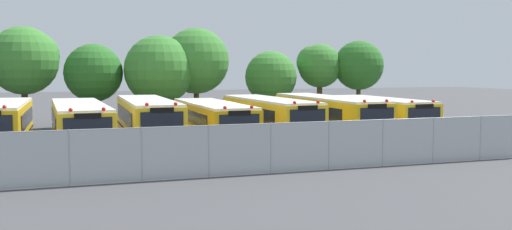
{
  "coord_description": "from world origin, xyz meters",
  "views": [
    {
      "loc": [
        -8.39,
        -31.61,
        4.3
      ],
      "look_at": [
        2.62,
        0.0,
        1.6
      ],
      "focal_mm": 40.83,
      "sensor_mm": 36.0,
      "label": 1
    }
  ],
  "objects_px": {
    "school_bus_2": "(147,121)",
    "school_bus_4": "(269,118)",
    "tree_5": "(269,76)",
    "school_bus_5": "(328,116)",
    "school_bus_0": "(1,126)",
    "tree_1": "(27,59)",
    "tree_3": "(158,71)",
    "tree_7": "(359,65)",
    "school_bus_6": "(379,115)",
    "school_bus_3": "(213,121)",
    "tree_4": "(195,60)",
    "tree_2": "(95,73)",
    "school_bus_1": "(80,124)",
    "tree_6": "(318,65)"
  },
  "relations": [
    {
      "from": "school_bus_3",
      "to": "school_bus_5",
      "type": "xyz_separation_m",
      "value": [
        7.26,
        0.22,
        0.1
      ]
    },
    {
      "from": "tree_5",
      "to": "school_bus_6",
      "type": "bearing_deg",
      "value": -73.28
    },
    {
      "from": "school_bus_1",
      "to": "school_bus_2",
      "type": "bearing_deg",
      "value": -178.68
    },
    {
      "from": "school_bus_6",
      "to": "tree_5",
      "type": "bearing_deg",
      "value": -73.21
    },
    {
      "from": "school_bus_2",
      "to": "tree_5",
      "type": "bearing_deg",
      "value": -133.93
    },
    {
      "from": "tree_3",
      "to": "tree_1",
      "type": "bearing_deg",
      "value": 169.46
    },
    {
      "from": "school_bus_1",
      "to": "tree_2",
      "type": "relative_size",
      "value": 1.93
    },
    {
      "from": "school_bus_5",
      "to": "school_bus_6",
      "type": "relative_size",
      "value": 1.23
    },
    {
      "from": "school_bus_2",
      "to": "school_bus_5",
      "type": "distance_m",
      "value": 10.88
    },
    {
      "from": "tree_1",
      "to": "tree_4",
      "type": "distance_m",
      "value": 11.77
    },
    {
      "from": "school_bus_5",
      "to": "tree_5",
      "type": "relative_size",
      "value": 2.08
    },
    {
      "from": "school_bus_0",
      "to": "tree_7",
      "type": "distance_m",
      "value": 27.61
    },
    {
      "from": "school_bus_0",
      "to": "school_bus_6",
      "type": "height_order",
      "value": "school_bus_0"
    },
    {
      "from": "school_bus_4",
      "to": "school_bus_2",
      "type": "bearing_deg",
      "value": 0.43
    },
    {
      "from": "school_bus_3",
      "to": "tree_7",
      "type": "bearing_deg",
      "value": -145.75
    },
    {
      "from": "school_bus_2",
      "to": "school_bus_5",
      "type": "xyz_separation_m",
      "value": [
        10.88,
        0.1,
        -0.02
      ]
    },
    {
      "from": "school_bus_5",
      "to": "tree_7",
      "type": "bearing_deg",
      "value": -127.43
    },
    {
      "from": "tree_3",
      "to": "tree_7",
      "type": "distance_m",
      "value": 16.01
    },
    {
      "from": "tree_2",
      "to": "school_bus_2",
      "type": "bearing_deg",
      "value": -80.47
    },
    {
      "from": "tree_6",
      "to": "tree_2",
      "type": "bearing_deg",
      "value": 177.85
    },
    {
      "from": "school_bus_3",
      "to": "tree_2",
      "type": "bearing_deg",
      "value": -64.08
    },
    {
      "from": "school_bus_1",
      "to": "tree_2",
      "type": "height_order",
      "value": "tree_2"
    },
    {
      "from": "school_bus_4",
      "to": "tree_5",
      "type": "distance_m",
      "value": 11.68
    },
    {
      "from": "school_bus_0",
      "to": "school_bus_4",
      "type": "bearing_deg",
      "value": -177.16
    },
    {
      "from": "school_bus_0",
      "to": "tree_7",
      "type": "relative_size",
      "value": 1.51
    },
    {
      "from": "school_bus_0",
      "to": "school_bus_2",
      "type": "distance_m",
      "value": 7.28
    },
    {
      "from": "school_bus_0",
      "to": "school_bus_3",
      "type": "distance_m",
      "value": 10.9
    },
    {
      "from": "school_bus_0",
      "to": "tree_7",
      "type": "height_order",
      "value": "tree_7"
    },
    {
      "from": "school_bus_2",
      "to": "school_bus_4",
      "type": "height_order",
      "value": "school_bus_2"
    },
    {
      "from": "school_bus_0",
      "to": "tree_1",
      "type": "relative_size",
      "value": 1.36
    },
    {
      "from": "school_bus_1",
      "to": "school_bus_4",
      "type": "distance_m",
      "value": 10.67
    },
    {
      "from": "tree_1",
      "to": "tree_3",
      "type": "relative_size",
      "value": 1.08
    },
    {
      "from": "tree_4",
      "to": "tree_5",
      "type": "distance_m",
      "value": 6.06
    },
    {
      "from": "tree_1",
      "to": "tree_5",
      "type": "distance_m",
      "value": 17.73
    },
    {
      "from": "school_bus_4",
      "to": "school_bus_6",
      "type": "height_order",
      "value": "school_bus_4"
    },
    {
      "from": "school_bus_6",
      "to": "tree_3",
      "type": "height_order",
      "value": "tree_3"
    },
    {
      "from": "school_bus_0",
      "to": "school_bus_2",
      "type": "xyz_separation_m",
      "value": [
        7.28,
        0.07,
        0.01
      ]
    },
    {
      "from": "school_bus_6",
      "to": "tree_5",
      "type": "relative_size",
      "value": 1.69
    },
    {
      "from": "school_bus_3",
      "to": "tree_4",
      "type": "height_order",
      "value": "tree_4"
    },
    {
      "from": "school_bus_3",
      "to": "school_bus_4",
      "type": "bearing_deg",
      "value": -174.04
    },
    {
      "from": "tree_1",
      "to": "school_bus_5",
      "type": "bearing_deg",
      "value": -34.55
    },
    {
      "from": "school_bus_3",
      "to": "tree_5",
      "type": "relative_size",
      "value": 1.86
    },
    {
      "from": "school_bus_0",
      "to": "tree_4",
      "type": "relative_size",
      "value": 1.34
    },
    {
      "from": "school_bus_4",
      "to": "tree_2",
      "type": "height_order",
      "value": "tree_2"
    },
    {
      "from": "school_bus_1",
      "to": "school_bus_3",
      "type": "xyz_separation_m",
      "value": [
        7.15,
        0.03,
        -0.05
      ]
    },
    {
      "from": "school_bus_3",
      "to": "tree_5",
      "type": "xyz_separation_m",
      "value": [
        7.54,
        11.07,
        2.33
      ]
    },
    {
      "from": "school_bus_5",
      "to": "school_bus_2",
      "type": "bearing_deg",
      "value": 0.82
    },
    {
      "from": "school_bus_2",
      "to": "tree_7",
      "type": "bearing_deg",
      "value": -150.41
    },
    {
      "from": "school_bus_1",
      "to": "tree_5",
      "type": "bearing_deg",
      "value": -144.12
    },
    {
      "from": "tree_3",
      "to": "tree_4",
      "type": "distance_m",
      "value": 3.03
    }
  ]
}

